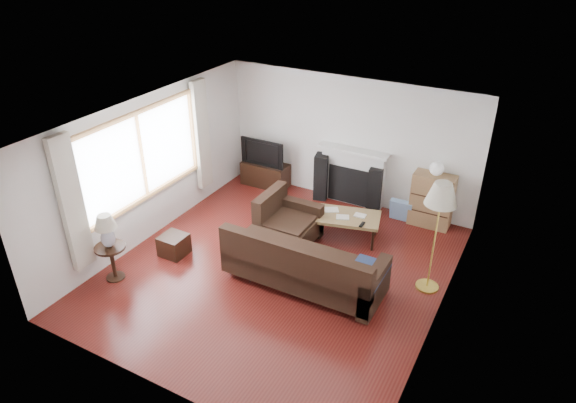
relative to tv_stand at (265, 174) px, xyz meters
The scene contains 17 objects.
room 3.20m from the tv_stand, 55.23° to the right, with size 5.10×5.60×2.54m.
window 3.08m from the tv_stand, 104.85° to the right, with size 0.12×2.74×1.54m, color olive.
curtain_near 4.42m from the tv_stand, 98.97° to the right, with size 0.10×0.35×2.10m, color beige.
curtain_far 1.78m from the tv_stand, 119.46° to the right, with size 0.10×0.35×2.10m, color beige.
fireplace 1.92m from the tv_stand, ahead, with size 1.40×0.26×1.15m, color white.
tv_stand is the anchor object (origin of this frame).
television 0.53m from the tv_stand, ahead, with size 0.97×0.13×0.56m, color black.
speaker_left 1.30m from the tv_stand, ahead, with size 0.26×0.31×0.94m, color black.
speaker_right 2.40m from the tv_stand, ahead, with size 0.25×0.30×0.89m, color black.
bookshelf 3.49m from the tv_stand, ahead, with size 0.74×0.35×1.01m, color olive.
globe_lamp 3.59m from the tv_stand, ahead, with size 0.25×0.25×0.25m, color white.
sectional_sofa 3.49m from the tv_stand, 49.56° to the right, with size 2.64×1.93×0.85m, color black.
coffee_table 2.56m from the tv_stand, 26.86° to the right, with size 1.21×0.66×0.47m, color olive.
footstool 2.96m from the tv_stand, 90.57° to the right, with size 0.41×0.41×0.35m, color black.
floor_lamp 4.40m from the tv_stand, 24.72° to the right, with size 0.46×0.46×1.79m, color gold.
side_table 3.94m from the tv_stand, 96.05° to the right, with size 0.47×0.47×0.59m, color black.
table_lamp 3.99m from the tv_stand, 96.05° to the right, with size 0.33×0.33×0.54m, color silver.
Camera 1 is at (3.34, -5.84, 4.93)m, focal length 32.00 mm.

